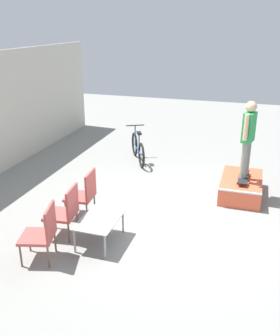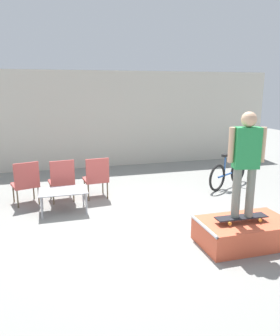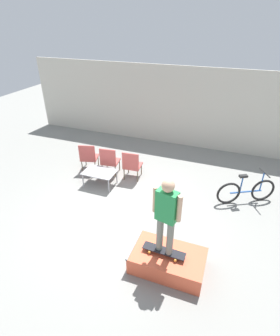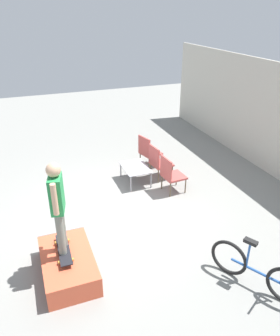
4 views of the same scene
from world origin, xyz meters
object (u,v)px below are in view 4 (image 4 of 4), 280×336
at_px(coffee_table, 135,168).
at_px(patio_chair_right, 171,173).
at_px(person_skater, 57,201).
at_px(skate_ramp_box, 68,264).
at_px(skateboard_on_ramp, 64,249).
at_px(patio_chair_left, 148,151).
at_px(patio_chair_center, 158,161).
at_px(bicycle, 257,270).

height_order(coffee_table, patio_chair_right, patio_chair_right).
bearing_deg(person_skater, patio_chair_right, 135.57).
distance_m(skate_ramp_box, skateboard_on_ramp, 0.30).
distance_m(person_skater, coffee_table, 3.66).
xyz_separation_m(skate_ramp_box, skateboard_on_ramp, (-0.09, -0.03, 0.28)).
bearing_deg(patio_chair_right, coffee_table, 35.45).
xyz_separation_m(skate_ramp_box, patio_chair_right, (-1.96, 2.91, 0.33)).
bearing_deg(patio_chair_right, patio_chair_left, -4.74).
distance_m(skate_ramp_box, patio_chair_left, 4.55).
distance_m(skateboard_on_ramp, patio_chair_right, 3.49).
relative_size(skate_ramp_box, patio_chair_left, 1.54).
distance_m(coffee_table, patio_chair_left, 1.00).
height_order(patio_chair_center, bicycle, patio_chair_center).
height_order(patio_chair_left, patio_chair_center, same).
relative_size(skateboard_on_ramp, bicycle, 0.58).
distance_m(patio_chair_left, patio_chair_center, 0.76).
bearing_deg(coffee_table, patio_chair_right, 40.07).
height_order(skateboard_on_ramp, patio_chair_left, patio_chair_left).
distance_m(person_skater, patio_chair_center, 4.06).
distance_m(patio_chair_center, bicycle, 4.14).
relative_size(skate_ramp_box, patio_chair_center, 1.54).
bearing_deg(patio_chair_center, bicycle, 172.97).
height_order(skateboard_on_ramp, patio_chair_right, patio_chair_right).
height_order(patio_chair_left, patio_chair_right, same).
relative_size(skate_ramp_box, coffee_table, 1.56).
xyz_separation_m(person_skater, patio_chair_right, (-1.88, 2.94, -0.94)).
relative_size(patio_chair_left, bicycle, 0.65).
bearing_deg(patio_chair_left, patio_chair_right, 164.27).
distance_m(skateboard_on_ramp, patio_chair_left, 4.50).
height_order(skateboard_on_ramp, bicycle, bicycle).
distance_m(coffee_table, patio_chair_center, 0.67).
bearing_deg(coffee_table, skate_ramp_box, -39.36).
relative_size(coffee_table, bicycle, 0.64).
height_order(person_skater, coffee_table, person_skater).
relative_size(patio_chair_right, bicycle, 0.65).
bearing_deg(patio_chair_center, skate_ramp_box, 126.44).
relative_size(person_skater, coffee_table, 1.73).
bearing_deg(skateboard_on_ramp, patio_chair_right, 124.25).
distance_m(skateboard_on_ramp, bicycle, 3.28).
height_order(person_skater, patio_chair_right, person_skater).
xyz_separation_m(person_skater, patio_chair_center, (-2.64, 2.94, -0.94)).
bearing_deg(bicycle, skateboard_on_ramp, -145.86).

